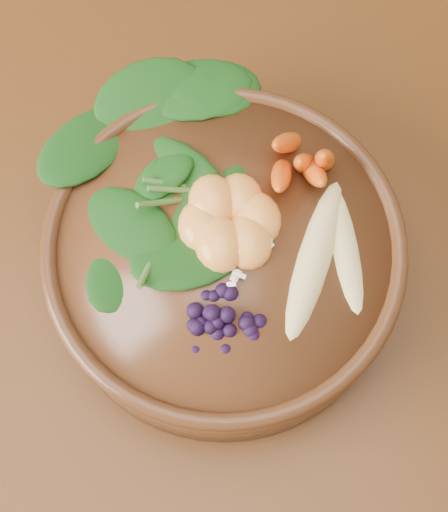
{
  "coord_description": "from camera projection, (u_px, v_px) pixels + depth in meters",
  "views": [
    {
      "loc": [
        0.11,
        -0.23,
        1.31
      ],
      "look_at": [
        0.14,
        -0.03,
        0.8
      ],
      "focal_mm": 50.0,
      "sensor_mm": 36.0,
      "label": 1
    }
  ],
  "objects": [
    {
      "name": "mandarin_cluster",
      "position": [
        230.0,
        215.0,
        0.52
      ],
      "size": [
        0.1,
        0.11,
        0.03
      ],
      "primitive_type": null,
      "rotation": [
        0.0,
        0.0,
        -0.28
      ],
      "color": "orange",
      "rests_on": "stoneware_bowl"
    },
    {
      "name": "dining_table",
      "position": [
        76.0,
        299.0,
        0.69
      ],
      "size": [
        1.6,
        0.9,
        0.75
      ],
      "color": "#331C0C",
      "rests_on": "ground"
    },
    {
      "name": "blueberry_pile",
      "position": [
        216.0,
        308.0,
        0.49
      ],
      "size": [
        0.15,
        0.13,
        0.04
      ],
      "primitive_type": null,
      "rotation": [
        0.0,
        0.0,
        -0.28
      ],
      "color": "black",
      "rests_on": "stoneware_bowl"
    },
    {
      "name": "carrot_cluster",
      "position": [
        305.0,
        140.0,
        0.52
      ],
      "size": [
        0.07,
        0.07,
        0.08
      ],
      "primitive_type": null,
      "rotation": [
        0.0,
        0.0,
        -0.28
      ],
      "color": "#D34F13",
      "rests_on": "stoneware_bowl"
    },
    {
      "name": "kale_heap",
      "position": [
        179.0,
        156.0,
        0.53
      ],
      "size": [
        0.22,
        0.2,
        0.04
      ],
      "primitive_type": null,
      "rotation": [
        0.0,
        0.0,
        -0.28
      ],
      "color": "#174413",
      "rests_on": "stoneware_bowl"
    },
    {
      "name": "stoneware_bowl",
      "position": [
        224.0,
        261.0,
        0.56
      ],
      "size": [
        0.34,
        0.34,
        0.07
      ],
      "primitive_type": "cylinder",
      "rotation": [
        0.0,
        0.0,
        -0.28
      ],
      "color": "#4E2A14",
      "rests_on": "dining_table"
    },
    {
      "name": "ground",
      "position": [
        146.0,
        408.0,
        1.3
      ],
      "size": [
        4.0,
        4.0,
        0.0
      ],
      "primitive_type": "plane",
      "color": "#381E0F",
      "rests_on": "ground"
    },
    {
      "name": "coconut_flakes",
      "position": [
        223.0,
        265.0,
        0.52
      ],
      "size": [
        0.1,
        0.09,
        0.01
      ],
      "primitive_type": null,
      "rotation": [
        0.0,
        0.0,
        -0.28
      ],
      "color": "white",
      "rests_on": "stoneware_bowl"
    },
    {
      "name": "banana_halves",
      "position": [
        332.0,
        246.0,
        0.51
      ],
      "size": [
        0.08,
        0.14,
        0.03
      ],
      "rotation": [
        0.0,
        0.0,
        -0.28
      ],
      "color": "#E0CC84",
      "rests_on": "stoneware_bowl"
    }
  ]
}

